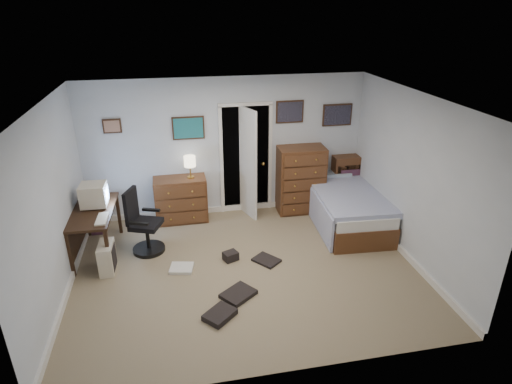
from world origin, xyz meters
TOP-DOWN VIEW (x-y plane):
  - floor at (0.00, 0.00)m, footprint 5.00×4.00m
  - computer_desk at (-2.29, 0.90)m, footprint 0.64×1.31m
  - crt_monitor at (-2.18, 1.05)m, footprint 0.40×0.37m
  - keyboard at (-2.02, 0.55)m, footprint 0.16×0.40m
  - pc_tower at (-2.00, 0.35)m, footprint 0.22×0.42m
  - office_chair at (-1.49, 0.82)m, footprint 0.65×0.65m
  - media_stack at (-2.32, 1.57)m, footprint 0.18×0.18m
  - low_dresser at (-0.87, 1.77)m, footprint 0.92×0.47m
  - table_lamp at (-0.67, 1.77)m, footprint 0.21×0.21m
  - doorway at (0.35, 2.27)m, footprint 0.96×1.12m
  - tall_dresser at (1.33, 1.75)m, footprint 0.86×0.52m
  - headboard_bookcase at (2.55, 1.86)m, footprint 1.09×0.28m
  - bed at (1.98, 1.11)m, footprint 1.23×2.15m
  - wall_posters at (0.57, 1.98)m, footprint 4.38×0.04m
  - floor_clutter at (-0.33, -0.35)m, footprint 1.70×1.63m

SIDE VIEW (x-z plane):
  - floor at x=0.00m, z-range -0.02..0.00m
  - floor_clutter at x=-0.33m, z-range -0.03..0.10m
  - pc_tower at x=-2.00m, z-range 0.00..0.45m
  - bed at x=1.98m, z-range -0.02..0.67m
  - office_chair at x=-1.49m, z-range -0.12..0.92m
  - low_dresser at x=-0.87m, z-range 0.00..0.81m
  - media_stack at x=-2.32m, z-range 0.00..0.89m
  - headboard_bookcase at x=2.55m, z-range 0.03..1.01m
  - computer_desk at x=-2.29m, z-range 0.20..0.95m
  - tall_dresser at x=1.33m, z-range 0.00..1.25m
  - keyboard at x=-2.02m, z-range 0.75..0.77m
  - crt_monitor at x=-2.18m, z-range 0.75..1.11m
  - doorway at x=0.35m, z-range -0.02..2.03m
  - table_lamp at x=-0.67m, z-range 0.90..1.30m
  - wall_posters at x=0.57m, z-range 1.45..2.05m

